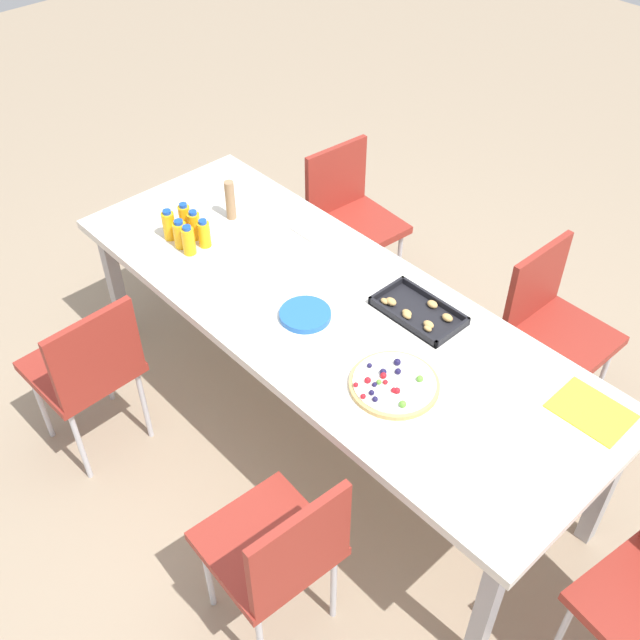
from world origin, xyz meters
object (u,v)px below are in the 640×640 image
(snack_tray, at_px, (418,312))
(plate_stack, at_px, (305,315))
(chair_near_right, at_px, (279,550))
(paper_folder, at_px, (591,411))
(chair_far_right, at_px, (552,322))
(juice_bottle_2, at_px, (188,241))
(fruit_pizza, at_px, (394,384))
(juice_bottle_0, at_px, (169,225))
(juice_bottle_4, at_px, (194,225))
(juice_bottle_1, at_px, (180,234))
(cardboard_tube, at_px, (230,200))
(juice_bottle_3, at_px, (185,219))
(napkin_stack, at_px, (313,229))
(party_table, at_px, (328,316))
(chair_near_left, at_px, (87,366))
(juice_bottle_5, at_px, (204,234))
(chair_far_left, at_px, (350,212))

(snack_tray, relative_size, plate_stack, 1.75)
(chair_near_right, distance_m, paper_folder, 1.16)
(chair_far_right, relative_size, juice_bottle_2, 5.96)
(fruit_pizza, relative_size, plate_stack, 1.59)
(chair_near_right, bearing_deg, chair_far_right, 4.70)
(chair_near_right, xyz_separation_m, juice_bottle_0, (-1.40, 0.57, 0.29))
(juice_bottle_4, xyz_separation_m, plate_stack, (0.72, 0.00, -0.05))
(juice_bottle_1, relative_size, paper_folder, 0.52)
(cardboard_tube, bearing_deg, chair_near_right, -32.95)
(snack_tray, bearing_deg, juice_bottle_3, -162.50)
(juice_bottle_2, bearing_deg, napkin_stack, 65.22)
(napkin_stack, bearing_deg, paper_folder, -0.98)
(party_table, xyz_separation_m, juice_bottle_2, (-0.66, -0.20, 0.12))
(chair_near_right, distance_m, napkin_stack, 1.50)
(chair_near_left, height_order, juice_bottle_5, juice_bottle_5)
(juice_bottle_2, height_order, napkin_stack, juice_bottle_2)
(party_table, relative_size, juice_bottle_4, 17.36)
(chair_near_right, relative_size, juice_bottle_2, 5.96)
(fruit_pizza, distance_m, napkin_stack, 1.00)
(chair_far_right, height_order, juice_bottle_0, juice_bottle_0)
(chair_near_left, bearing_deg, juice_bottle_4, 10.66)
(juice_bottle_4, height_order, paper_folder, juice_bottle_4)
(juice_bottle_5, xyz_separation_m, plate_stack, (0.65, 0.01, -0.05))
(chair_near_right, xyz_separation_m, juice_bottle_1, (-1.31, 0.57, 0.29))
(party_table, relative_size, juice_bottle_2, 17.48)
(chair_near_left, bearing_deg, paper_folder, -57.96)
(juice_bottle_0, height_order, fruit_pizza, juice_bottle_0)
(snack_tray, distance_m, plate_stack, 0.44)
(party_table, relative_size, fruit_pizza, 7.53)
(plate_stack, bearing_deg, party_table, 83.47)
(juice_bottle_5, xyz_separation_m, fruit_pizza, (1.14, -0.01, -0.05))
(snack_tray, bearing_deg, juice_bottle_1, -157.35)
(chair_near_left, distance_m, juice_bottle_4, 0.76)
(juice_bottle_0, distance_m, juice_bottle_2, 0.15)
(juice_bottle_1, xyz_separation_m, juice_bottle_5, (0.07, 0.08, -0.00))
(juice_bottle_1, bearing_deg, juice_bottle_3, 133.67)
(juice_bottle_1, height_order, fruit_pizza, juice_bottle_1)
(juice_bottle_2, bearing_deg, chair_far_left, 89.17)
(juice_bottle_2, relative_size, juice_bottle_4, 0.99)
(juice_bottle_4, height_order, napkin_stack, juice_bottle_4)
(chair_far_left, bearing_deg, paper_folder, 78.22)
(juice_bottle_4, bearing_deg, juice_bottle_5, -2.80)
(juice_bottle_5, xyz_separation_m, cardboard_tube, (-0.09, 0.22, 0.03))
(juice_bottle_1, relative_size, juice_bottle_2, 0.96)
(fruit_pizza, distance_m, cardboard_tube, 1.25)
(chair_near_right, bearing_deg, snack_tray, 20.63)
(party_table, relative_size, chair_near_right, 2.93)
(juice_bottle_3, height_order, napkin_stack, juice_bottle_3)
(juice_bottle_0, height_order, juice_bottle_1, juice_bottle_0)
(plate_stack, relative_size, cardboard_tube, 1.08)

